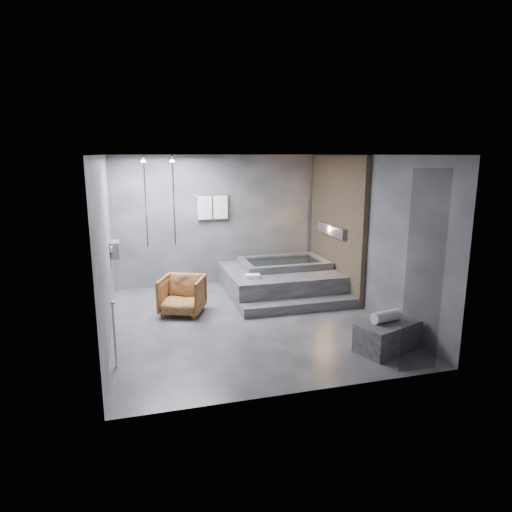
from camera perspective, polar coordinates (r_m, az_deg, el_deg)
name	(u,v)px	position (r m, az deg, el deg)	size (l,w,h in m)	color
room	(267,219)	(7.84, 1.32, 4.70)	(5.00, 5.04, 2.82)	#2E2E31
tub_deck	(280,281)	(9.47, 2.96, -3.09)	(2.20, 2.00, 0.50)	#333336
tub_step	(300,306)	(8.45, 5.49, -6.21)	(2.20, 0.36, 0.18)	#333336
concrete_bench	(387,336)	(7.03, 16.11, -9.60)	(0.94, 0.52, 0.42)	#2E2E30
driftwood_chair	(182,295)	(8.30, -9.20, -4.85)	(0.73, 0.75, 0.68)	#4C2A13
rolled_towel	(386,316)	(6.95, 15.99, -7.25)	(0.17, 0.17, 0.47)	white
deck_towel	(253,276)	(8.70, -0.41, -2.54)	(0.27, 0.20, 0.07)	white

